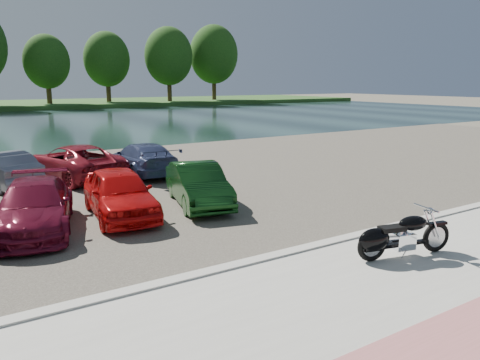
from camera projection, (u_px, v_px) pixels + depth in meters
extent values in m
plane|color=#595447|center=(409.00, 273.00, 9.40)|extent=(200.00, 200.00, 0.00)
cube|color=#ACAAA2|center=(455.00, 289.00, 8.56)|extent=(60.00, 6.00, 0.10)
cube|color=#ACAAA2|center=(338.00, 241.00, 11.03)|extent=(60.00, 0.30, 0.14)
cube|color=#3D3831|center=(176.00, 178.00, 18.45)|extent=(60.00, 18.00, 0.04)
cube|color=#182B2A|center=(39.00, 124.00, 42.33)|extent=(120.00, 40.00, 0.00)
cylinder|color=#3D2D16|center=(49.00, 88.00, 66.31)|extent=(0.70, 0.70, 4.50)
ellipsoid|color=#13380F|center=(46.00, 61.00, 65.56)|extent=(6.30, 6.30, 7.56)
cylinder|color=#3D2D16|center=(108.00, 86.00, 72.17)|extent=(0.70, 0.70, 4.95)
ellipsoid|color=#13380F|center=(107.00, 59.00, 71.35)|extent=(6.93, 6.93, 8.32)
cylinder|color=#3D2D16|center=(169.00, 84.00, 74.58)|extent=(0.70, 0.70, 5.40)
ellipsoid|color=#13380F|center=(168.00, 56.00, 73.68)|extent=(7.56, 7.56, 9.07)
cylinder|color=#3D2D16|center=(214.00, 82.00, 80.44)|extent=(0.70, 0.70, 5.85)
ellipsoid|color=#13380F|center=(214.00, 54.00, 79.46)|extent=(8.19, 8.19, 9.83)
torus|color=black|center=(436.00, 237.00, 10.22)|extent=(0.69, 0.27, 0.68)
torus|color=black|center=(372.00, 246.00, 9.68)|extent=(0.69, 0.27, 0.68)
cylinder|color=#B2B2B7|center=(436.00, 237.00, 10.22)|extent=(0.46, 0.16, 0.46)
cylinder|color=#B2B2B7|center=(372.00, 246.00, 9.68)|extent=(0.46, 0.16, 0.46)
cylinder|color=silver|center=(435.00, 226.00, 10.02)|extent=(0.33, 0.12, 0.63)
cylinder|color=silver|center=(429.00, 223.00, 10.20)|extent=(0.33, 0.12, 0.63)
cylinder|color=silver|center=(426.00, 208.00, 9.97)|extent=(0.21, 0.74, 0.04)
sphere|color=silver|center=(430.00, 211.00, 10.02)|extent=(0.19, 0.19, 0.16)
sphere|color=silver|center=(432.00, 211.00, 10.04)|extent=(0.13, 0.13, 0.11)
cube|color=black|center=(437.00, 223.00, 10.15)|extent=(0.47, 0.24, 0.06)
cube|color=black|center=(404.00, 244.00, 9.96)|extent=(1.19, 0.37, 0.08)
cube|color=silver|center=(403.00, 241.00, 9.93)|extent=(0.51, 0.41, 0.34)
cylinder|color=silver|center=(407.00, 232.00, 9.92)|extent=(0.28, 0.23, 0.27)
cylinder|color=silver|center=(400.00, 233.00, 9.85)|extent=(0.28, 0.23, 0.27)
ellipsoid|color=black|center=(413.00, 223.00, 9.93)|extent=(0.74, 0.50, 0.32)
cube|color=black|center=(392.00, 229.00, 9.77)|extent=(0.60, 0.40, 0.10)
ellipsoid|color=black|center=(374.00, 240.00, 9.67)|extent=(0.79, 0.49, 0.50)
cube|color=black|center=(372.00, 243.00, 9.67)|extent=(0.43, 0.27, 0.30)
cylinder|color=silver|center=(386.00, 246.00, 10.00)|extent=(1.09, 0.34, 0.09)
cylinder|color=silver|center=(386.00, 242.00, 9.99)|extent=(1.09, 0.34, 0.09)
cylinder|color=#B2B2B7|center=(404.00, 254.00, 9.78)|extent=(0.06, 0.14, 0.22)
imported|color=maroon|center=(34.00, 206.00, 11.83)|extent=(2.82, 4.65, 1.26)
imported|color=red|center=(120.00, 193.00, 13.06)|extent=(2.04, 4.13, 1.36)
imported|color=#0F3912|center=(198.00, 185.00, 14.29)|extent=(2.26, 4.08, 1.27)
imported|color=slate|center=(1.00, 169.00, 16.73)|extent=(2.43, 4.14, 1.29)
imported|color=maroon|center=(75.00, 162.00, 18.12)|extent=(3.25, 5.20, 1.34)
imported|color=navy|center=(142.00, 159.00, 19.00)|extent=(1.86, 4.47, 1.29)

